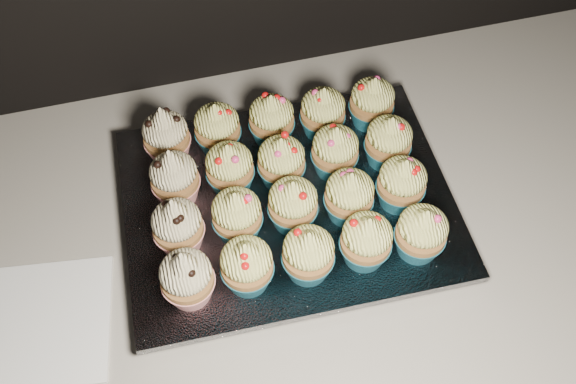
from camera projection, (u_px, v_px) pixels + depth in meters
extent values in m
cube|color=black|center=(407.00, 324.00, 1.28)|extent=(2.40, 0.60, 0.86)
cube|color=beige|center=(454.00, 194.00, 0.91)|extent=(2.44, 0.64, 0.04)
cube|color=white|center=(41.00, 324.00, 0.77)|extent=(0.19, 0.19, 0.00)
cube|color=black|center=(288.00, 209.00, 0.86)|extent=(0.40, 0.31, 0.02)
cube|color=silver|center=(288.00, 202.00, 0.84)|extent=(0.44, 0.35, 0.01)
cone|color=red|center=(190.00, 287.00, 0.75)|extent=(0.06, 0.06, 0.03)
ellipsoid|color=beige|center=(185.00, 272.00, 0.72)|extent=(0.06, 0.06, 0.04)
cone|color=beige|center=(182.00, 259.00, 0.69)|extent=(0.03, 0.03, 0.03)
cone|color=#1B677F|center=(248.00, 275.00, 0.76)|extent=(0.06, 0.06, 0.03)
ellipsoid|color=#FFFD80|center=(246.00, 259.00, 0.73)|extent=(0.06, 0.06, 0.04)
cone|color=#FFFD80|center=(245.00, 248.00, 0.71)|extent=(0.03, 0.03, 0.02)
cone|color=#1B677F|center=(308.00, 264.00, 0.77)|extent=(0.06, 0.06, 0.03)
ellipsoid|color=#FFFD80|center=(309.00, 247.00, 0.74)|extent=(0.06, 0.06, 0.04)
cone|color=#FFFD80|center=(309.00, 237.00, 0.72)|extent=(0.03, 0.03, 0.02)
cone|color=#1B677F|center=(364.00, 250.00, 0.78)|extent=(0.06, 0.06, 0.03)
ellipsoid|color=#FFFD80|center=(367.00, 234.00, 0.75)|extent=(0.06, 0.06, 0.04)
cone|color=#FFFD80|center=(369.00, 223.00, 0.73)|extent=(0.03, 0.03, 0.02)
cone|color=#1B677F|center=(418.00, 243.00, 0.78)|extent=(0.06, 0.06, 0.03)
ellipsoid|color=#FFFD80|center=(423.00, 226.00, 0.75)|extent=(0.06, 0.06, 0.04)
cone|color=#FFFD80|center=(427.00, 215.00, 0.73)|extent=(0.03, 0.03, 0.02)
cone|color=red|center=(180.00, 237.00, 0.79)|extent=(0.06, 0.06, 0.03)
ellipsoid|color=beige|center=(176.00, 220.00, 0.76)|extent=(0.06, 0.06, 0.04)
cone|color=beige|center=(173.00, 206.00, 0.74)|extent=(0.03, 0.03, 0.03)
cone|color=#1B677F|center=(238.00, 225.00, 0.80)|extent=(0.06, 0.06, 0.03)
ellipsoid|color=#FFFD80|center=(236.00, 208.00, 0.77)|extent=(0.06, 0.06, 0.04)
cone|color=#FFFD80|center=(235.00, 197.00, 0.75)|extent=(0.03, 0.03, 0.02)
cone|color=#1B677F|center=(293.00, 215.00, 0.81)|extent=(0.06, 0.06, 0.03)
ellipsoid|color=#FFFD80|center=(293.00, 197.00, 0.78)|extent=(0.06, 0.06, 0.04)
cone|color=#FFFD80|center=(293.00, 186.00, 0.76)|extent=(0.03, 0.03, 0.02)
cone|color=#1B677F|center=(348.00, 206.00, 0.82)|extent=(0.06, 0.06, 0.03)
ellipsoid|color=#FFFD80|center=(350.00, 189.00, 0.78)|extent=(0.06, 0.06, 0.04)
cone|color=#FFFD80|center=(352.00, 177.00, 0.77)|extent=(0.03, 0.03, 0.02)
cone|color=#1B677F|center=(399.00, 194.00, 0.83)|extent=(0.06, 0.06, 0.03)
ellipsoid|color=#FFFD80|center=(403.00, 176.00, 0.80)|extent=(0.06, 0.06, 0.04)
cone|color=#FFFD80|center=(406.00, 165.00, 0.78)|extent=(0.03, 0.03, 0.02)
cone|color=red|center=(177.00, 189.00, 0.83)|extent=(0.06, 0.06, 0.03)
ellipsoid|color=beige|center=(173.00, 171.00, 0.80)|extent=(0.06, 0.06, 0.04)
cone|color=beige|center=(170.00, 157.00, 0.78)|extent=(0.03, 0.03, 0.03)
cone|color=#1B677F|center=(231.00, 179.00, 0.84)|extent=(0.06, 0.06, 0.03)
ellipsoid|color=#FFFD80|center=(229.00, 161.00, 0.81)|extent=(0.06, 0.06, 0.04)
cone|color=#FFFD80|center=(227.00, 149.00, 0.79)|extent=(0.03, 0.03, 0.02)
cone|color=#1B677F|center=(282.00, 173.00, 0.85)|extent=(0.06, 0.06, 0.03)
ellipsoid|color=#FFFD80|center=(281.00, 155.00, 0.82)|extent=(0.06, 0.06, 0.04)
cone|color=#FFFD80|center=(281.00, 143.00, 0.80)|extent=(0.03, 0.03, 0.02)
cone|color=#1B677F|center=(334.00, 162.00, 0.86)|extent=(0.06, 0.06, 0.03)
ellipsoid|color=#FFFD80|center=(336.00, 144.00, 0.83)|extent=(0.06, 0.06, 0.04)
cone|color=#FFFD80|center=(337.00, 132.00, 0.81)|extent=(0.03, 0.03, 0.02)
cone|color=#1B677F|center=(386.00, 152.00, 0.87)|extent=(0.06, 0.06, 0.03)
ellipsoid|color=#FFFD80|center=(390.00, 134.00, 0.84)|extent=(0.06, 0.06, 0.04)
cone|color=#FFFD80|center=(392.00, 122.00, 0.82)|extent=(0.03, 0.03, 0.02)
cone|color=red|center=(169.00, 148.00, 0.87)|extent=(0.06, 0.06, 0.03)
ellipsoid|color=beige|center=(165.00, 129.00, 0.84)|extent=(0.06, 0.06, 0.04)
cone|color=beige|center=(161.00, 115.00, 0.82)|extent=(0.03, 0.03, 0.03)
cone|color=#1B677F|center=(219.00, 139.00, 0.88)|extent=(0.06, 0.06, 0.03)
ellipsoid|color=#FFFD80|center=(216.00, 121.00, 0.85)|extent=(0.06, 0.06, 0.04)
cone|color=#FFFD80|center=(215.00, 109.00, 0.83)|extent=(0.03, 0.03, 0.02)
cone|color=#1B677F|center=(272.00, 131.00, 0.89)|extent=(0.06, 0.06, 0.03)
ellipsoid|color=#FFFD80|center=(271.00, 112.00, 0.86)|extent=(0.06, 0.06, 0.04)
cone|color=#FFFD80|center=(271.00, 100.00, 0.84)|extent=(0.03, 0.03, 0.02)
cone|color=#1B677F|center=(322.00, 123.00, 0.90)|extent=(0.06, 0.06, 0.03)
ellipsoid|color=#FFFD80|center=(323.00, 105.00, 0.87)|extent=(0.06, 0.06, 0.04)
cone|color=#FFFD80|center=(324.00, 93.00, 0.85)|extent=(0.03, 0.03, 0.02)
cone|color=#1B677F|center=(370.00, 113.00, 0.91)|extent=(0.06, 0.06, 0.03)
ellipsoid|color=#FFFD80|center=(373.00, 95.00, 0.88)|extent=(0.06, 0.06, 0.04)
cone|color=#FFFD80|center=(375.00, 82.00, 0.86)|extent=(0.03, 0.03, 0.02)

